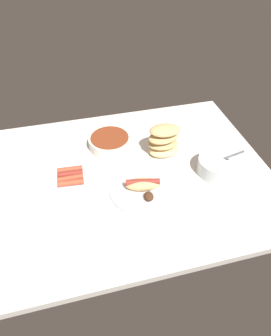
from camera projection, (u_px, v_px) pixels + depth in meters
ground_plane at (125, 178)px, 121.88cm from camera, size 120.00×90.00×3.00cm
plate_hotdog_assembled at (143, 187)px, 113.64cm from camera, size 25.98×25.98×5.61cm
bread_stack at (164, 141)px, 125.82cm from camera, size 14.15×10.20×14.40cm
plate_sausages at (71, 178)px, 118.21cm from camera, size 20.92×20.92×3.32cm
bowl_coleslaw at (217, 165)px, 119.98cm from camera, size 15.78×15.78×15.77cm
bowl_chili at (110, 142)px, 132.32cm from camera, size 18.96×18.96×5.22cm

